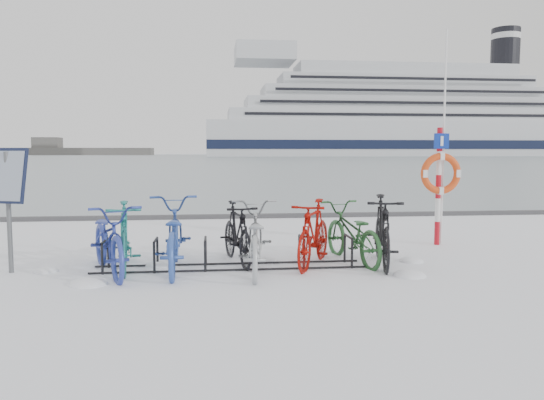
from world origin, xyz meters
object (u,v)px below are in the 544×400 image
object	(u,v)px
info_board	(7,183)
bike_rack	(230,256)
lifebuoy_station	(440,174)
cruise_ferry	(400,121)

from	to	relation	value
info_board	bike_rack	bearing A→B (deg)	17.93
info_board	lifebuoy_station	bearing A→B (deg)	30.11
bike_rack	info_board	size ratio (longest dim) A/B	2.25
info_board	cruise_ferry	size ratio (longest dim) A/B	0.01
lifebuoy_station	bike_rack	bearing A→B (deg)	-158.93
info_board	cruise_ferry	world-z (taller)	cruise_ferry
lifebuoy_station	cruise_ferry	size ratio (longest dim) A/B	0.03
lifebuoy_station	cruise_ferry	xyz separation A→B (m)	(65.31, 183.62, 11.69)
bike_rack	cruise_ferry	distance (m)	198.05
bike_rack	cruise_ferry	bearing A→B (deg)	69.50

